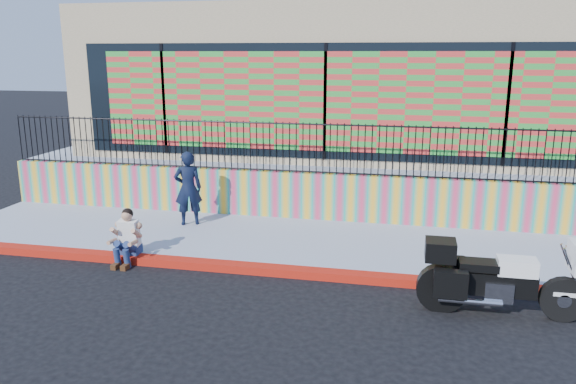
# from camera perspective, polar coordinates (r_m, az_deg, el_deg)

# --- Properties ---
(ground) EXTENTS (90.00, 90.00, 0.00)m
(ground) POSITION_cam_1_polar(r_m,az_deg,el_deg) (10.52, 0.22, -8.46)
(ground) COLOR black
(ground) RESTS_ON ground
(red_curb) EXTENTS (16.00, 0.30, 0.15)m
(red_curb) POSITION_cam_1_polar(r_m,az_deg,el_deg) (10.50, 0.22, -8.09)
(red_curb) COLOR #A7180B
(red_curb) RESTS_ON ground
(sidewalk) EXTENTS (16.00, 3.00, 0.15)m
(sidewalk) POSITION_cam_1_polar(r_m,az_deg,el_deg) (12.01, 1.85, -5.19)
(sidewalk) COLOR #979FB5
(sidewalk) RESTS_ON ground
(mural_wall) EXTENTS (16.00, 0.20, 1.10)m
(mural_wall) POSITION_cam_1_polar(r_m,az_deg,el_deg) (13.35, 3.10, -0.44)
(mural_wall) COLOR #DE3A63
(mural_wall) RESTS_ON sidewalk
(metal_fence) EXTENTS (15.80, 0.04, 1.20)m
(metal_fence) POSITION_cam_1_polar(r_m,az_deg,el_deg) (13.11, 3.16, 4.43)
(metal_fence) COLOR black
(metal_fence) RESTS_ON mural_wall
(elevated_platform) EXTENTS (16.00, 10.00, 1.25)m
(elevated_platform) POSITION_cam_1_polar(r_m,az_deg,el_deg) (18.30, 5.62, 3.22)
(elevated_platform) COLOR #979FB5
(elevated_platform) RESTS_ON ground
(storefront_building) EXTENTS (14.00, 8.06, 4.00)m
(storefront_building) POSITION_cam_1_polar(r_m,az_deg,el_deg) (17.78, 5.74, 11.43)
(storefront_building) COLOR tan
(storefront_building) RESTS_ON elevated_platform
(police_motorcycle) EXTENTS (2.51, 0.83, 1.56)m
(police_motorcycle) POSITION_cam_1_polar(r_m,az_deg,el_deg) (9.38, 20.68, -7.97)
(police_motorcycle) COLOR black
(police_motorcycle) RESTS_ON ground
(police_officer) EXTENTS (0.74, 0.63, 1.71)m
(police_officer) POSITION_cam_1_polar(r_m,az_deg,el_deg) (13.02, -10.11, 0.38)
(police_officer) COLOR black
(police_officer) RESTS_ON sidewalk
(seated_man) EXTENTS (0.54, 0.71, 1.06)m
(seated_man) POSITION_cam_1_polar(r_m,az_deg,el_deg) (11.36, -16.14, -4.90)
(seated_man) COLOR navy
(seated_man) RESTS_ON ground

